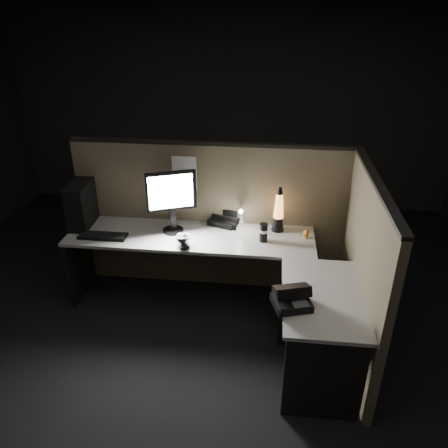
# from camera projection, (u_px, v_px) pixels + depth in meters

# --- Properties ---
(floor) EXTENTS (6.00, 6.00, 0.00)m
(floor) POSITION_uv_depth(u_px,v_px,m) (198.00, 341.00, 3.85)
(floor) COLOR black
(floor) RESTS_ON ground
(room_shell) EXTENTS (6.00, 6.00, 6.00)m
(room_shell) POSITION_uv_depth(u_px,v_px,m) (191.00, 167.00, 3.11)
(room_shell) COLOR silver
(room_shell) RESTS_ON ground
(partition_back) EXTENTS (2.66, 0.06, 1.50)m
(partition_back) POSITION_uv_depth(u_px,v_px,m) (211.00, 218.00, 4.33)
(partition_back) COLOR brown
(partition_back) RESTS_ON ground
(partition_right) EXTENTS (0.06, 1.66, 1.50)m
(partition_right) POSITION_uv_depth(u_px,v_px,m) (362.00, 273.00, 3.47)
(partition_right) COLOR brown
(partition_right) RESTS_ON ground
(desk) EXTENTS (2.60, 1.60, 0.73)m
(desk) POSITION_uv_depth(u_px,v_px,m) (221.00, 271.00, 3.79)
(desk) COLOR #A6A39D
(desk) RESTS_ON ground
(pc_tower) EXTENTS (0.20, 0.41, 0.42)m
(pc_tower) POSITION_uv_depth(u_px,v_px,m) (81.00, 204.00, 4.17)
(pc_tower) COLOR black
(pc_tower) RESTS_ON desk
(monitor) EXTENTS (0.44, 0.22, 0.59)m
(monitor) POSITION_uv_depth(u_px,v_px,m) (172.00, 196.00, 3.99)
(monitor) COLOR black
(monitor) RESTS_ON desk
(keyboard) EXTENTS (0.45, 0.15, 0.02)m
(keyboard) POSITION_uv_depth(u_px,v_px,m) (103.00, 236.00, 4.03)
(keyboard) COLOR black
(keyboard) RESTS_ON desk
(mouse) EXTENTS (0.10, 0.09, 0.03)m
(mouse) POSITION_uv_depth(u_px,v_px,m) (184.00, 247.00, 3.83)
(mouse) COLOR black
(mouse) RESTS_ON desk
(clip_lamp) EXTENTS (0.04, 0.17, 0.21)m
(clip_lamp) POSITION_uv_depth(u_px,v_px,m) (241.00, 215.00, 4.16)
(clip_lamp) COLOR silver
(clip_lamp) RESTS_ON desk
(organizer) EXTENTS (0.33, 0.31, 0.20)m
(organizer) POSITION_uv_depth(u_px,v_px,m) (225.00, 219.00, 4.27)
(organizer) COLOR black
(organizer) RESTS_ON desk
(lava_lamp) EXTENTS (0.12, 0.12, 0.44)m
(lava_lamp) POSITION_uv_depth(u_px,v_px,m) (278.00, 213.00, 4.07)
(lava_lamp) COLOR black
(lava_lamp) RESTS_ON desk
(travel_mug) EXTENTS (0.08, 0.08, 0.17)m
(travel_mug) POSITION_uv_depth(u_px,v_px,m) (264.00, 233.00, 3.93)
(travel_mug) COLOR black
(travel_mug) RESTS_ON desk
(steel_mug) EXTENTS (0.15, 0.15, 0.10)m
(steel_mug) POSITION_uv_depth(u_px,v_px,m) (183.00, 240.00, 3.88)
(steel_mug) COLOR #B9B9C0
(steel_mug) RESTS_ON desk
(figurine) EXTENTS (0.06, 0.06, 0.06)m
(figurine) POSITION_uv_depth(u_px,v_px,m) (306.00, 233.00, 4.00)
(figurine) COLOR orange
(figurine) RESTS_ON desk
(pinned_paper) EXTENTS (0.23, 0.00, 0.33)m
(pinned_paper) POSITION_uv_depth(u_px,v_px,m) (184.00, 173.00, 4.11)
(pinned_paper) COLOR white
(pinned_paper) RESTS_ON partition_back
(desk_phone) EXTENTS (0.31, 0.31, 0.16)m
(desk_phone) POSITION_uv_depth(u_px,v_px,m) (291.00, 298.00, 3.11)
(desk_phone) COLOR black
(desk_phone) RESTS_ON desk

